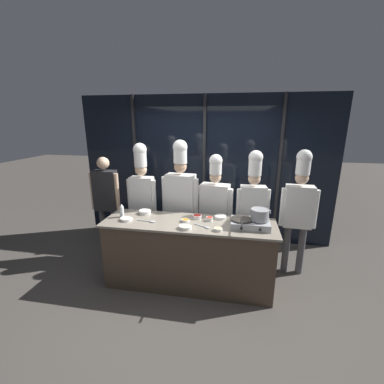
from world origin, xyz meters
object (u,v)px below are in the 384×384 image
at_px(person_guest, 106,197).
at_px(chef_apprentice, 299,204).
at_px(prep_bowl_garlic, 145,212).
at_px(prep_bowl_onion, 126,219).
at_px(serving_spoon_solid, 205,227).
at_px(prep_bowl_chili_flakes, 209,219).
at_px(prep_bowl_bell_pepper, 197,216).
at_px(prep_bowl_rice, 220,217).
at_px(prep_bowl_ginger, 218,229).
at_px(chef_head, 142,192).
at_px(prep_bowl_carrots, 185,220).
at_px(portable_stove, 250,223).
at_px(stock_pot, 260,214).
at_px(chef_pastry, 253,203).
at_px(prep_bowl_chicken, 185,227).
at_px(chef_line, 215,204).
at_px(serving_spoon_slotted, 150,221).
at_px(frying_pan, 242,217).
at_px(squeeze_bottle_clear, 122,211).
at_px(chef_sous, 181,195).

height_order(person_guest, chef_apprentice, chef_apprentice).
distance_m(prep_bowl_garlic, chef_apprentice, 2.22).
relative_size(prep_bowl_onion, serving_spoon_solid, 0.73).
xyz_separation_m(prep_bowl_chili_flakes, prep_bowl_bell_pepper, (-0.18, 0.05, -0.00)).
height_order(prep_bowl_rice, prep_bowl_garlic, prep_bowl_garlic).
xyz_separation_m(prep_bowl_ginger, chef_head, (-1.28, 0.80, 0.19)).
height_order(prep_bowl_onion, prep_bowl_garlic, prep_bowl_garlic).
relative_size(prep_bowl_carrots, prep_bowl_garlic, 0.65).
distance_m(person_guest, chef_head, 0.63).
distance_m(portable_stove, serving_spoon_solid, 0.58).
distance_m(prep_bowl_rice, person_guest, 1.94).
xyz_separation_m(stock_pot, chef_pastry, (-0.06, 0.55, -0.03)).
relative_size(prep_bowl_rice, chef_apprentice, 0.09).
bearing_deg(prep_bowl_rice, chef_pastry, 35.94).
distance_m(prep_bowl_chicken, chef_line, 0.89).
distance_m(prep_bowl_chicken, serving_spoon_slotted, 0.53).
bearing_deg(stock_pot, portable_stove, -179.85).
relative_size(frying_pan, serving_spoon_solid, 2.22).
bearing_deg(person_guest, chef_line, 179.02).
bearing_deg(prep_bowl_carrots, prep_bowl_garlic, 162.93).
bearing_deg(prep_bowl_bell_pepper, prep_bowl_ginger, -48.33).
distance_m(squeeze_bottle_clear, chef_head, 0.59).
xyz_separation_m(prep_bowl_ginger, chef_apprentice, (1.09, 0.76, 0.14)).
xyz_separation_m(squeeze_bottle_clear, chef_sous, (0.71, 0.59, 0.10)).
xyz_separation_m(frying_pan, serving_spoon_slotted, (-1.20, -0.06, -0.11)).
height_order(squeeze_bottle_clear, serving_spoon_solid, squeeze_bottle_clear).
bearing_deg(prep_bowl_carrots, prep_bowl_rice, 24.25).
bearing_deg(chef_pastry, prep_bowl_garlic, 6.60).
xyz_separation_m(squeeze_bottle_clear, prep_bowl_carrots, (0.91, -0.01, -0.07)).
bearing_deg(squeeze_bottle_clear, prep_bowl_garlic, 35.34).
bearing_deg(portable_stove, chef_head, 160.20).
relative_size(prep_bowl_chili_flakes, chef_sous, 0.05).
height_order(squeeze_bottle_clear, person_guest, person_guest).
bearing_deg(serving_spoon_solid, prep_bowl_carrots, 153.91).
relative_size(stock_pot, chef_line, 0.14).
xyz_separation_m(frying_pan, chef_apprentice, (0.81, 0.57, 0.04)).
distance_m(squeeze_bottle_clear, prep_bowl_carrots, 0.91).
height_order(frying_pan, prep_bowl_bell_pepper, frying_pan).
bearing_deg(chef_sous, person_guest, 6.97).
height_order(stock_pot, chef_line, chef_line).
xyz_separation_m(prep_bowl_rice, chef_sous, (-0.65, 0.39, 0.18)).
bearing_deg(prep_bowl_chicken, squeeze_bottle_clear, 166.39).
bearing_deg(chef_pastry, prep_bowl_chili_flakes, 31.14).
bearing_deg(squeeze_bottle_clear, prep_bowl_carrots, -0.47).
relative_size(stock_pot, chef_sous, 0.13).
height_order(prep_bowl_garlic, prep_bowl_ginger, prep_bowl_garlic).
distance_m(squeeze_bottle_clear, person_guest, 0.78).
distance_m(chef_sous, chef_pastry, 1.10).
distance_m(frying_pan, squeeze_bottle_clear, 1.65).
xyz_separation_m(prep_bowl_chicken, serving_spoon_slotted, (-0.51, 0.14, -0.02)).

